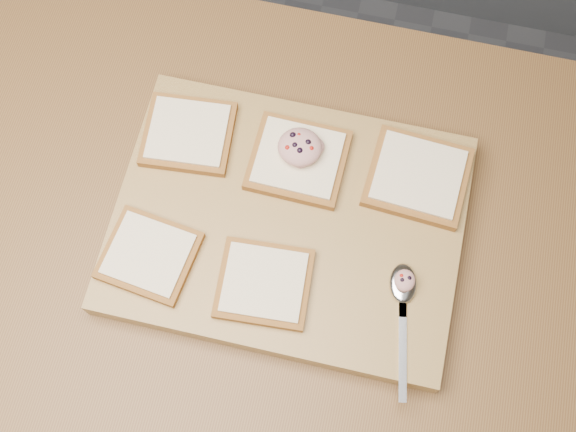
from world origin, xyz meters
name	(u,v)px	position (x,y,z in m)	size (l,w,h in m)	color
ground	(234,354)	(0.00, 0.00, 0.00)	(4.00, 4.00, 0.00)	#515459
island_counter	(217,315)	(0.00, 0.00, 0.45)	(2.00, 0.80, 0.90)	slate
cutting_board	(288,224)	(0.13, 0.05, 0.92)	(0.45, 0.34, 0.04)	#A48546
bread_far_left	(188,134)	(-0.03, 0.14, 0.94)	(0.13, 0.12, 0.02)	#946126
bread_far_center	(298,160)	(0.12, 0.13, 0.94)	(0.13, 0.12, 0.02)	#946126
bread_far_right	(418,177)	(0.28, 0.14, 0.94)	(0.14, 0.13, 0.02)	#946126
bread_near_left	(149,255)	(-0.03, -0.04, 0.94)	(0.12, 0.12, 0.02)	#946126
bread_near_center	(264,283)	(0.12, -0.04, 0.94)	(0.12, 0.11, 0.02)	#946126
tuna_salad_dollop	(300,147)	(0.12, 0.14, 0.97)	(0.06, 0.06, 0.03)	tan
spoon	(403,293)	(0.29, -0.01, 0.94)	(0.05, 0.17, 0.01)	silver
spoon_salad	(405,280)	(0.29, 0.00, 0.95)	(0.03, 0.03, 0.02)	tan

